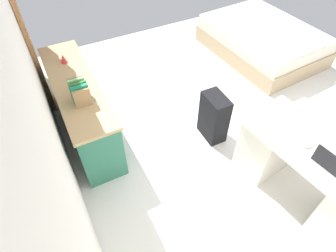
{
  "coord_description": "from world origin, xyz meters",
  "views": [
    {
      "loc": [
        -2.05,
        2.08,
        2.75
      ],
      "look_at": [
        -0.25,
        1.15,
        0.6
      ],
      "focal_mm": 30.45,
      "sensor_mm": 36.0,
      "label": 1
    }
  ],
  "objects_px": {
    "computer_mouse": "(308,145)",
    "bed": "(263,40)",
    "suitcase_black": "(214,117)",
    "laptop": "(333,164)",
    "figurine_small": "(63,59)",
    "credenza": "(82,108)",
    "desk": "(307,173)"
  },
  "relations": [
    {
      "from": "suitcase_black",
      "to": "computer_mouse",
      "type": "bearing_deg",
      "value": -163.58
    },
    {
      "from": "bed",
      "to": "computer_mouse",
      "type": "distance_m",
      "value": 2.77
    },
    {
      "from": "suitcase_black",
      "to": "laptop",
      "type": "distance_m",
      "value": 1.41
    },
    {
      "from": "laptop",
      "to": "credenza",
      "type": "bearing_deg",
      "value": 38.18
    },
    {
      "from": "credenza",
      "to": "bed",
      "type": "distance_m",
      "value": 3.23
    },
    {
      "from": "figurine_small",
      "to": "laptop",
      "type": "bearing_deg",
      "value": -146.83
    },
    {
      "from": "bed",
      "to": "laptop",
      "type": "xyz_separation_m",
      "value": [
        -2.51,
        1.54,
        0.53
      ]
    },
    {
      "from": "bed",
      "to": "suitcase_black",
      "type": "distance_m",
      "value": 2.18
    },
    {
      "from": "laptop",
      "to": "computer_mouse",
      "type": "bearing_deg",
      "value": -1.78
    },
    {
      "from": "credenza",
      "to": "computer_mouse",
      "type": "bearing_deg",
      "value": -137.92
    },
    {
      "from": "credenza",
      "to": "computer_mouse",
      "type": "relative_size",
      "value": 18.0
    },
    {
      "from": "desk",
      "to": "laptop",
      "type": "height_order",
      "value": "laptop"
    },
    {
      "from": "suitcase_black",
      "to": "computer_mouse",
      "type": "distance_m",
      "value": 1.16
    },
    {
      "from": "bed",
      "to": "computer_mouse",
      "type": "bearing_deg",
      "value": 145.79
    },
    {
      "from": "suitcase_black",
      "to": "figurine_small",
      "type": "xyz_separation_m",
      "value": [
        1.24,
        1.39,
        0.52
      ]
    },
    {
      "from": "desk",
      "to": "figurine_small",
      "type": "height_order",
      "value": "figurine_small"
    },
    {
      "from": "computer_mouse",
      "to": "figurine_small",
      "type": "xyz_separation_m",
      "value": [
        2.28,
        1.67,
        0.1
      ]
    },
    {
      "from": "bed",
      "to": "figurine_small",
      "type": "relative_size",
      "value": 17.99
    },
    {
      "from": "desk",
      "to": "credenza",
      "type": "relative_size",
      "value": 0.84
    },
    {
      "from": "desk",
      "to": "laptop",
      "type": "relative_size",
      "value": 4.51
    },
    {
      "from": "computer_mouse",
      "to": "suitcase_black",
      "type": "bearing_deg",
      "value": 7.95
    },
    {
      "from": "figurine_small",
      "to": "suitcase_black",
      "type": "bearing_deg",
      "value": -131.84
    },
    {
      "from": "bed",
      "to": "figurine_small",
      "type": "bearing_deg",
      "value": 89.51
    },
    {
      "from": "desk",
      "to": "bed",
      "type": "height_order",
      "value": "desk"
    },
    {
      "from": "computer_mouse",
      "to": "bed",
      "type": "bearing_deg",
      "value": -41.45
    },
    {
      "from": "desk",
      "to": "bed",
      "type": "bearing_deg",
      "value": -31.97
    },
    {
      "from": "desk",
      "to": "computer_mouse",
      "type": "relative_size",
      "value": 15.12
    },
    {
      "from": "credenza",
      "to": "laptop",
      "type": "relative_size",
      "value": 5.37
    },
    {
      "from": "suitcase_black",
      "to": "laptop",
      "type": "xyz_separation_m",
      "value": [
        -1.3,
        -0.27,
        0.46
      ]
    },
    {
      "from": "credenza",
      "to": "figurine_small",
      "type": "relative_size",
      "value": 16.36
    },
    {
      "from": "credenza",
      "to": "laptop",
      "type": "xyz_separation_m",
      "value": [
        -2.11,
        -1.66,
        0.38
      ]
    },
    {
      "from": "credenza",
      "to": "suitcase_black",
      "type": "xyz_separation_m",
      "value": [
        -0.81,
        -1.39,
        -0.08
      ]
    }
  ]
}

